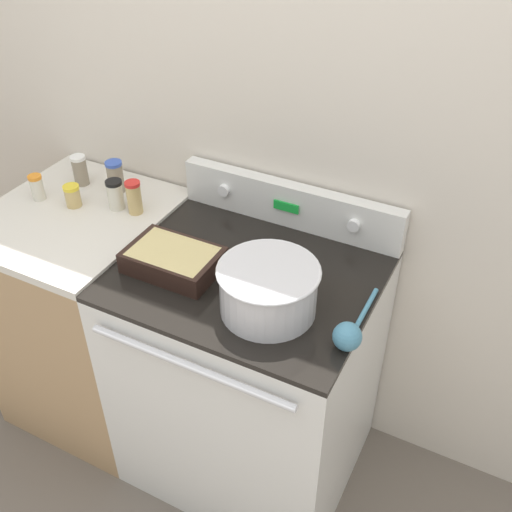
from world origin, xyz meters
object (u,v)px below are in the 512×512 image
(ladle, at_px, (349,335))
(spice_jar_yellow_cap, at_px, (73,196))
(mixing_bowl, at_px, (268,287))
(spice_jar_orange_cap, at_px, (37,187))
(spice_jar_red_cap, at_px, (134,197))
(casserole_dish, at_px, (173,259))
(spice_jar_white_cap, at_px, (80,170))
(spice_jar_black_cap, at_px, (115,194))
(spice_jar_blue_cap, at_px, (115,177))

(ladle, relative_size, spice_jar_yellow_cap, 3.65)
(mixing_bowl, height_order, ladle, mixing_bowl)
(spice_jar_orange_cap, bearing_deg, spice_jar_red_cap, 13.28)
(casserole_dish, xyz_separation_m, spice_jar_orange_cap, (-0.65, 0.11, 0.02))
(spice_jar_white_cap, relative_size, spice_jar_orange_cap, 1.21)
(spice_jar_red_cap, relative_size, spice_jar_white_cap, 1.05)
(spice_jar_yellow_cap, distance_m, spice_jar_orange_cap, 0.14)
(spice_jar_white_cap, distance_m, spice_jar_orange_cap, 0.17)
(mixing_bowl, distance_m, spice_jar_white_cap, 0.97)
(spice_jar_red_cap, height_order, spice_jar_orange_cap, spice_jar_red_cap)
(casserole_dish, relative_size, spice_jar_black_cap, 2.62)
(spice_jar_red_cap, distance_m, spice_jar_blue_cap, 0.17)
(spice_jar_yellow_cap, relative_size, spice_jar_orange_cap, 0.85)
(spice_jar_black_cap, bearing_deg, casserole_dish, -27.49)
(spice_jar_blue_cap, bearing_deg, spice_jar_white_cap, -173.71)
(ladle, bearing_deg, spice_jar_blue_cap, 161.47)
(mixing_bowl, distance_m, ladle, 0.25)
(spice_jar_blue_cap, bearing_deg, spice_jar_black_cap, -52.65)
(spice_jar_white_cap, bearing_deg, spice_jar_orange_cap, -113.41)
(casserole_dish, height_order, spice_jar_black_cap, spice_jar_black_cap)
(spice_jar_black_cap, xyz_separation_m, spice_jar_blue_cap, (-0.07, 0.09, 0.01))
(spice_jar_black_cap, relative_size, spice_jar_white_cap, 0.94)
(spice_jar_blue_cap, distance_m, spice_jar_white_cap, 0.15)
(casserole_dish, height_order, spice_jar_yellow_cap, spice_jar_yellow_cap)
(casserole_dish, xyz_separation_m, spice_jar_yellow_cap, (-0.51, 0.13, 0.01))
(ladle, xyz_separation_m, spice_jar_orange_cap, (-1.24, 0.17, 0.02))
(mixing_bowl, xyz_separation_m, ladle, (0.25, -0.03, -0.05))
(spice_jar_red_cap, height_order, spice_jar_white_cap, spice_jar_red_cap)
(spice_jar_red_cap, xyz_separation_m, spice_jar_blue_cap, (-0.15, 0.09, 0.00))
(mixing_bowl, bearing_deg, spice_jar_yellow_cap, 168.87)
(spice_jar_red_cap, height_order, spice_jar_black_cap, spice_jar_red_cap)
(ladle, distance_m, spice_jar_yellow_cap, 1.11)
(mixing_bowl, distance_m, spice_jar_yellow_cap, 0.86)
(ladle, xyz_separation_m, spice_jar_yellow_cap, (-1.10, 0.19, 0.02))
(casserole_dish, relative_size, spice_jar_blue_cap, 2.35)
(spice_jar_black_cap, height_order, spice_jar_orange_cap, spice_jar_black_cap)
(ladle, bearing_deg, spice_jar_white_cap, 164.46)
(ladle, bearing_deg, spice_jar_yellow_cap, 170.01)
(spice_jar_white_cap, xyz_separation_m, spice_jar_orange_cap, (-0.07, -0.15, -0.01))
(spice_jar_blue_cap, relative_size, spice_jar_orange_cap, 1.28)
(casserole_dish, bearing_deg, spice_jar_red_cap, 145.71)
(spice_jar_red_cap, bearing_deg, spice_jar_yellow_cap, -163.71)
(ladle, height_order, spice_jar_orange_cap, spice_jar_orange_cap)
(spice_jar_blue_cap, height_order, spice_jar_yellow_cap, spice_jar_blue_cap)
(spice_jar_blue_cap, bearing_deg, spice_jar_orange_cap, -141.82)
(spice_jar_red_cap, bearing_deg, mixing_bowl, -20.23)
(spice_jar_red_cap, relative_size, spice_jar_black_cap, 1.11)
(ladle, xyz_separation_m, spice_jar_white_cap, (-1.17, 0.33, 0.03))
(ladle, relative_size, spice_jar_blue_cap, 2.44)
(spice_jar_red_cap, distance_m, spice_jar_white_cap, 0.30)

